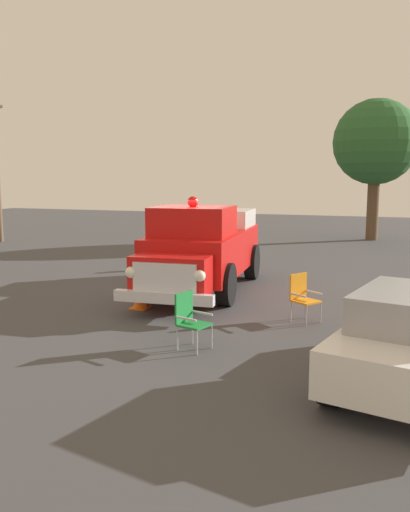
{
  "coord_description": "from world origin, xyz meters",
  "views": [
    {
      "loc": [
        12.74,
        5.35,
        3.08
      ],
      "look_at": [
        -0.78,
        0.52,
        0.91
      ],
      "focal_mm": 37.08,
      "sensor_mm": 36.0,
      "label": 1
    }
  ],
  "objects_px": {
    "oak_tree_left": "(376,143)",
    "traffic_cone": "(140,296)",
    "lawn_chair_by_car": "(189,316)",
    "vintage_fire_truck": "(203,247)",
    "lawn_chair_spare": "(302,294)",
    "spectator_seated": "(196,248)",
    "lawn_chair_near_truck": "(194,250)"
  },
  "relations": [
    {
      "from": "vintage_fire_truck",
      "to": "traffic_cone",
      "type": "relative_size",
      "value": 9.61
    },
    {
      "from": "vintage_fire_truck",
      "to": "spectator_seated",
      "type": "xyz_separation_m",
      "value": [
        -3.25,
        -1.43,
        -0.5
      ]
    },
    {
      "from": "lawn_chair_by_car",
      "to": "vintage_fire_truck",
      "type": "bearing_deg",
      "value": -162.91
    },
    {
      "from": "oak_tree_left",
      "to": "lawn_chair_spare",
      "type": "bearing_deg",
      "value": -2.81
    },
    {
      "from": "oak_tree_left",
      "to": "traffic_cone",
      "type": "height_order",
      "value": "oak_tree_left"
    },
    {
      "from": "lawn_chair_by_car",
      "to": "traffic_cone",
      "type": "height_order",
      "value": "lawn_chair_by_car"
    },
    {
      "from": "lawn_chair_by_car",
      "to": "lawn_chair_spare",
      "type": "xyz_separation_m",
      "value": [
        -2.51,
        1.61,
        0.0
      ]
    },
    {
      "from": "spectator_seated",
      "to": "vintage_fire_truck",
      "type": "bearing_deg",
      "value": 23.83
    },
    {
      "from": "oak_tree_left",
      "to": "vintage_fire_truck",
      "type": "bearing_deg",
      "value": -15.64
    },
    {
      "from": "vintage_fire_truck",
      "to": "oak_tree_left",
      "type": "distance_m",
      "value": 14.63
    },
    {
      "from": "traffic_cone",
      "to": "lawn_chair_by_car",
      "type": "bearing_deg",
      "value": 42.93
    },
    {
      "from": "lawn_chair_near_truck",
      "to": "lawn_chair_spare",
      "type": "height_order",
      "value": "same"
    },
    {
      "from": "lawn_chair_spare",
      "to": "spectator_seated",
      "type": "bearing_deg",
      "value": -140.46
    },
    {
      "from": "lawn_chair_near_truck",
      "to": "spectator_seated",
      "type": "relative_size",
      "value": 0.79
    },
    {
      "from": "vintage_fire_truck",
      "to": "lawn_chair_by_car",
      "type": "height_order",
      "value": "vintage_fire_truck"
    },
    {
      "from": "lawn_chair_near_truck",
      "to": "lawn_chair_by_car",
      "type": "relative_size",
      "value": 1.0
    },
    {
      "from": "lawn_chair_near_truck",
      "to": "oak_tree_left",
      "type": "distance_m",
      "value": 12.33
    },
    {
      "from": "lawn_chair_near_truck",
      "to": "lawn_chair_spare",
      "type": "bearing_deg",
      "value": 39.51
    },
    {
      "from": "traffic_cone",
      "to": "vintage_fire_truck",
      "type": "bearing_deg",
      "value": 163.83
    },
    {
      "from": "oak_tree_left",
      "to": "traffic_cone",
      "type": "relative_size",
      "value": 10.61
    },
    {
      "from": "vintage_fire_truck",
      "to": "lawn_chair_near_truck",
      "type": "height_order",
      "value": "vintage_fire_truck"
    },
    {
      "from": "lawn_chair_near_truck",
      "to": "oak_tree_left",
      "type": "xyz_separation_m",
      "value": [
        -10.34,
        5.35,
        4.08
      ]
    },
    {
      "from": "spectator_seated",
      "to": "traffic_cone",
      "type": "height_order",
      "value": "spectator_seated"
    },
    {
      "from": "lawn_chair_near_truck",
      "to": "spectator_seated",
      "type": "height_order",
      "value": "spectator_seated"
    },
    {
      "from": "vintage_fire_truck",
      "to": "lawn_chair_spare",
      "type": "relative_size",
      "value": 5.98
    },
    {
      "from": "vintage_fire_truck",
      "to": "lawn_chair_spare",
      "type": "distance_m",
      "value": 3.81
    },
    {
      "from": "lawn_chair_near_truck",
      "to": "oak_tree_left",
      "type": "height_order",
      "value": "oak_tree_left"
    },
    {
      "from": "lawn_chair_spare",
      "to": "traffic_cone",
      "type": "xyz_separation_m",
      "value": [
        0.21,
        -3.75,
        -0.28
      ]
    },
    {
      "from": "spectator_seated",
      "to": "traffic_cone",
      "type": "relative_size",
      "value": 2.03
    },
    {
      "from": "vintage_fire_truck",
      "to": "spectator_seated",
      "type": "relative_size",
      "value": 4.73
    },
    {
      "from": "vintage_fire_truck",
      "to": "traffic_cone",
      "type": "xyz_separation_m",
      "value": [
        2.4,
        -0.7,
        -0.89
      ]
    },
    {
      "from": "lawn_chair_spare",
      "to": "traffic_cone",
      "type": "bearing_deg",
      "value": -86.81
    }
  ]
}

